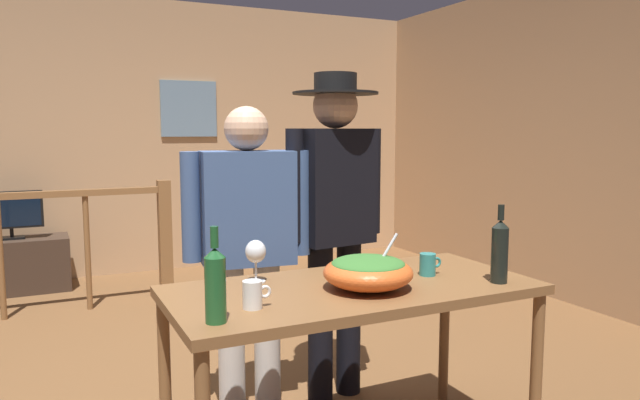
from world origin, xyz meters
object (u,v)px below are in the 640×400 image
(mug_white, at_px, (253,294))
(wine_bottle_dark, at_px, (500,250))
(flat_screen_tv, at_px, (10,211))
(person_standing_left, at_px, (248,236))
(serving_table, at_px, (353,304))
(salad_bowl, at_px, (368,271))
(tv_console, at_px, (14,266))
(stair_railing, at_px, (26,235))
(wine_bottle_green, at_px, (215,284))
(person_standing_right, at_px, (335,207))
(mug_teal, at_px, (428,264))
(wine_glass, at_px, (256,253))
(framed_picture, at_px, (189,109))

(mug_white, bearing_deg, wine_bottle_dark, -5.64)
(flat_screen_tv, relative_size, person_standing_left, 0.34)
(serving_table, relative_size, salad_bowl, 4.18)
(tv_console, xyz_separation_m, person_standing_left, (1.13, -3.02, 0.67))
(salad_bowl, distance_m, person_standing_left, 0.75)
(stair_railing, bearing_deg, flat_screen_tv, 99.18)
(wine_bottle_green, bearing_deg, wine_bottle_dark, -0.34)
(wine_bottle_green, relative_size, person_standing_right, 0.19)
(mug_teal, relative_size, person_standing_left, 0.07)
(stair_railing, distance_m, flat_screen_tv, 0.80)
(salad_bowl, bearing_deg, flat_screen_tv, 110.65)
(tv_console, xyz_separation_m, mug_teal, (1.74, -3.64, 0.60))
(wine_bottle_dark, relative_size, person_standing_left, 0.21)
(person_standing_right, bearing_deg, wine_bottle_dark, 104.04)
(wine_bottle_dark, bearing_deg, serving_table, 158.53)
(wine_bottle_dark, height_order, wine_bottle_green, wine_bottle_dark)
(wine_glass, distance_m, person_standing_right, 0.72)
(flat_screen_tv, bearing_deg, mug_white, -76.60)
(mug_teal, relative_size, person_standing_right, 0.06)
(wine_glass, relative_size, person_standing_left, 0.12)
(wine_bottle_dark, bearing_deg, wine_bottle_green, 179.66)
(mug_teal, bearing_deg, person_standing_right, 102.51)
(framed_picture, xyz_separation_m, salad_bowl, (-0.25, -4.01, -0.76))
(person_standing_right, bearing_deg, salad_bowl, 66.11)
(person_standing_left, bearing_deg, tv_console, -62.32)
(wine_bottle_green, distance_m, person_standing_left, 0.93)
(wine_glass, distance_m, wine_bottle_dark, 1.01)
(wine_bottle_dark, distance_m, mug_white, 1.05)
(wine_glass, relative_size, wine_bottle_green, 0.56)
(serving_table, xyz_separation_m, wine_glass, (-0.34, 0.22, 0.20))
(flat_screen_tv, height_order, person_standing_left, person_standing_left)
(tv_console, bearing_deg, wine_bottle_dark, -63.49)
(tv_console, bearing_deg, person_standing_left, -69.55)
(stair_railing, relative_size, wine_bottle_dark, 9.49)
(flat_screen_tv, height_order, serving_table, flat_screen_tv)
(person_standing_right, bearing_deg, wine_bottle_green, 36.82)
(mug_teal, xyz_separation_m, person_standing_right, (-0.14, 0.62, 0.19))
(stair_railing, xyz_separation_m, wine_bottle_green, (0.60, -3.05, 0.28))
(flat_screen_tv, relative_size, wine_glass, 2.88)
(wine_glass, relative_size, mug_white, 1.68)
(stair_railing, relative_size, wine_glass, 17.34)
(mug_white, xyz_separation_m, mug_teal, (0.85, 0.13, -0.00))
(framed_picture, distance_m, salad_bowl, 4.09)
(person_standing_left, relative_size, person_standing_right, 0.90)
(mug_white, xyz_separation_m, person_standing_left, (0.24, 0.75, 0.07))
(stair_railing, bearing_deg, serving_table, -66.43)
(mug_white, bearing_deg, tv_console, 103.29)
(salad_bowl, bearing_deg, mug_teal, 12.61)
(wine_bottle_dark, distance_m, person_standing_left, 1.17)
(salad_bowl, distance_m, wine_bottle_dark, 0.56)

